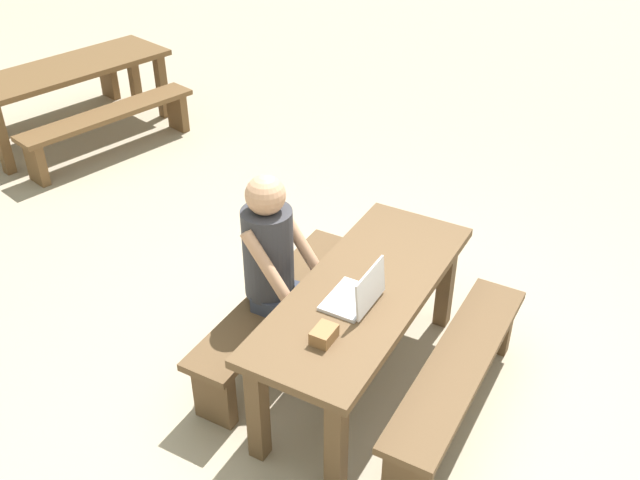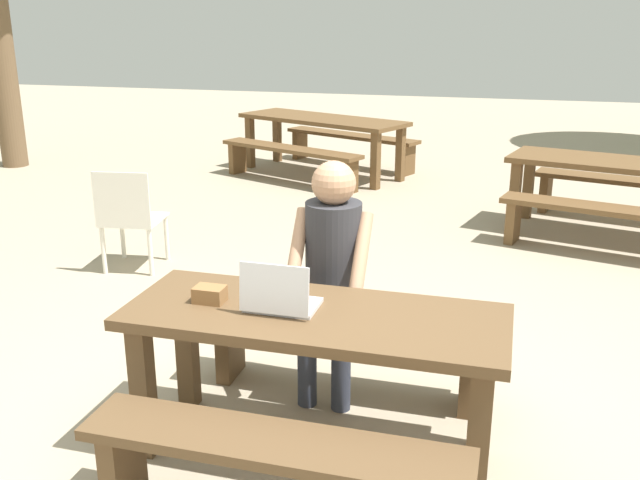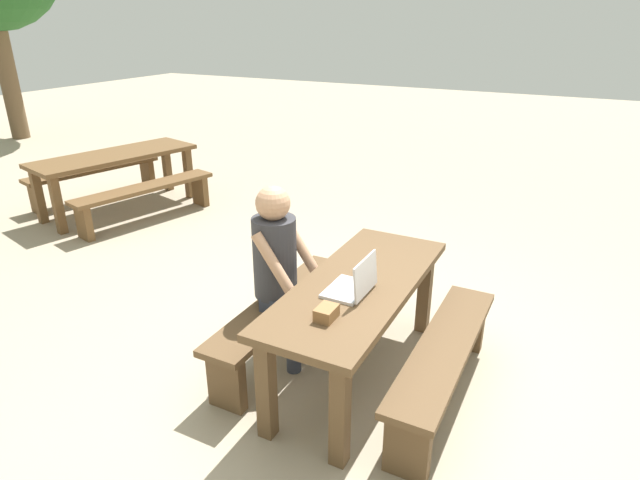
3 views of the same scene
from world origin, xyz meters
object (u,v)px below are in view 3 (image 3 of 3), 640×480
at_px(picnic_table_front, 358,299).
at_px(laptop, 354,284).
at_px(small_pouch, 326,313).
at_px(picnic_table_mid, 115,163).
at_px(person_seated, 280,264).

xyz_separation_m(picnic_table_front, laptop, (-0.15, -0.03, 0.18)).
distance_m(small_pouch, picnic_table_mid, 4.53).
xyz_separation_m(laptop, small_pouch, (-0.34, 0.01, -0.02)).
height_order(picnic_table_front, small_pouch, small_pouch).
bearing_deg(picnic_table_front, person_seated, 96.76).
bearing_deg(small_pouch, picnic_table_front, 2.13).
relative_size(laptop, picnic_table_mid, 0.15).
height_order(picnic_table_front, person_seated, person_seated).
bearing_deg(laptop, person_seated, -98.09).
xyz_separation_m(laptop, person_seated, (0.09, 0.57, -0.03)).
height_order(laptop, picnic_table_mid, laptop).
bearing_deg(small_pouch, person_seated, 52.65).
xyz_separation_m(small_pouch, picnic_table_mid, (2.20, 3.96, -0.15)).
relative_size(picnic_table_front, laptop, 5.40).
bearing_deg(picnic_table_mid, person_seated, -103.11).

